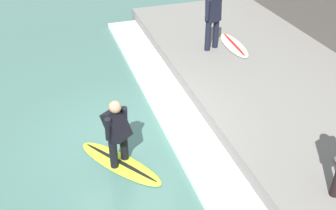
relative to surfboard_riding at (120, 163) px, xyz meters
The scene contains 7 objects.
ground_plane 0.73m from the surfboard_riding, 66.21° to the left, with size 28.00×28.00×0.00m, color #426B60.
concrete_ledge 4.29m from the surfboard_riding, ahead, with size 4.40×12.99×0.43m, color slate.
wave_foam_crest 1.71m from the surfboard_riding, 23.04° to the left, with size 0.93×12.34×0.13m, color white.
surfboard_riding is the anchor object (origin of this frame).
surfer_riding 0.79m from the surfboard_riding, ahead, with size 0.56×0.58×1.38m.
surfer_waiting_far 4.92m from the surfboard_riding, 45.34° to the left, with size 0.52×0.38×1.61m.
surfboard_waiting_far 5.22m from the surfboard_riding, 39.64° to the left, with size 0.61×1.68×0.07m.
Camera 1 is at (-1.20, -6.33, 5.11)m, focal length 42.00 mm.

